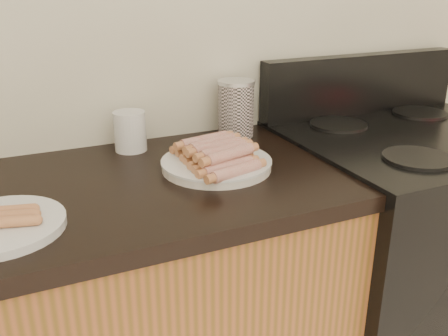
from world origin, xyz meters
name	(u,v)px	position (x,y,z in m)	size (l,w,h in m)	color
stove	(399,263)	(0.78, 1.68, 0.46)	(0.76, 0.65, 0.91)	black
stove_panel	(361,84)	(0.78, 1.96, 1.01)	(0.76, 0.06, 0.20)	black
burner_near_left	(418,158)	(0.61, 1.51, 0.92)	(0.18, 0.18, 0.01)	black
burner_far_left	(338,125)	(0.61, 1.84, 0.92)	(0.18, 0.18, 0.01)	black
burner_far_right	(420,113)	(0.95, 1.84, 0.92)	(0.18, 0.18, 0.01)	black
main_plate	(216,165)	(0.12, 1.69, 0.91)	(0.28, 0.28, 0.02)	white
side_plate	(0,226)	(-0.39, 1.56, 0.91)	(0.25, 0.25, 0.02)	white
hotdog_pile	(216,153)	(0.12, 1.69, 0.94)	(0.14, 0.28, 0.05)	maroon
canister	(236,108)	(0.28, 1.92, 0.99)	(0.11, 0.11, 0.17)	silver
mug	(130,131)	(-0.04, 1.92, 0.96)	(0.09, 0.09, 0.11)	white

